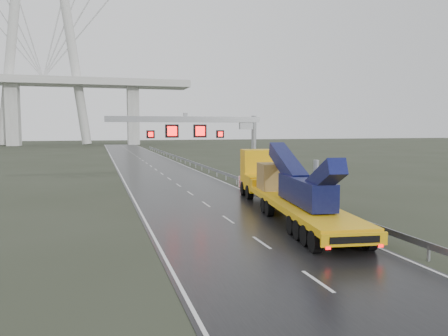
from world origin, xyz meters
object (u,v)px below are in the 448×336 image
object	(u,v)px
sign_gantry	(207,132)
exit_sign_pair	(295,179)
heavy_haul_truck	(280,184)
striped_barrier	(242,181)

from	to	relation	value
sign_gantry	exit_sign_pair	bearing A→B (deg)	-50.90
sign_gantry	heavy_haul_truck	size ratio (longest dim) A/B	0.71
striped_barrier	heavy_haul_truck	bearing A→B (deg)	-84.99
heavy_haul_truck	exit_sign_pair	world-z (taller)	heavy_haul_truck
sign_gantry	heavy_haul_truck	bearing A→B (deg)	-77.74
exit_sign_pair	sign_gantry	bearing A→B (deg)	146.14
heavy_haul_truck	striped_barrier	xyz separation A→B (m)	(1.34, 12.73, -1.34)
sign_gantry	striped_barrier	distance (m)	6.45
sign_gantry	exit_sign_pair	distance (m)	10.09
exit_sign_pair	striped_barrier	size ratio (longest dim) A/B	2.06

